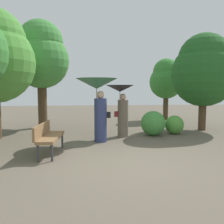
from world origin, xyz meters
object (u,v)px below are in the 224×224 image
person_right (121,102)px  tree_mid_right (204,70)px  park_bench (48,135)px  tree_mid_left (41,55)px  person_left (98,94)px  tree_near_right (166,79)px

person_right → tree_mid_right: tree_mid_right is taller
park_bench → tree_mid_left: bearing=16.6°
person_right → tree_mid_right: (3.64, 1.06, 1.27)m
person_left → tree_mid_right: bearing=-74.4°
person_right → park_bench: person_right is taller
tree_near_right → tree_mid_left: size_ratio=0.72×
tree_near_right → tree_mid_right: (0.48, -3.41, 0.25)m
park_bench → person_left: bearing=-41.6°
person_right → tree_mid_left: size_ratio=0.40×
person_right → tree_mid_right: size_ratio=0.47×
tree_mid_left → person_right: bearing=-35.9°
tree_mid_left → tree_mid_right: bearing=-10.7°
person_left → park_bench: 2.23m
person_right → park_bench: (-2.28, -2.13, -0.78)m
tree_near_right → tree_mid_right: size_ratio=0.85×
park_bench → tree_near_right: 8.75m
person_left → park_bench: size_ratio=1.37×
tree_mid_right → tree_mid_left: bearing=169.3°
park_bench → tree_mid_right: (5.92, 3.20, 2.06)m
tree_mid_left → tree_mid_right: (6.92, -1.31, -0.68)m
person_left → park_bench: person_left is taller
person_left → tree_near_right: tree_near_right is taller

